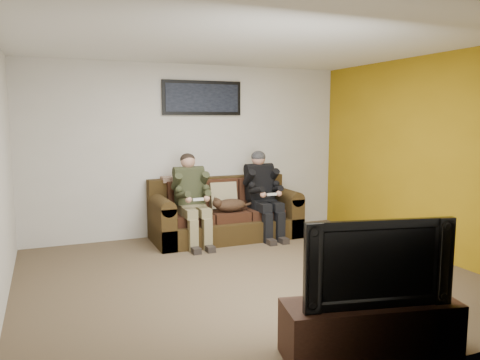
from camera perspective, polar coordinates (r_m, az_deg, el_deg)
name	(u,v)px	position (r m, az deg, el deg)	size (l,w,h in m)	color
floor	(250,277)	(5.42, 1.27, -11.77)	(5.00, 5.00, 0.00)	brown
ceiling	(251,42)	(5.18, 1.36, 16.51)	(5.00, 5.00, 0.00)	silver
wall_back	(191,150)	(7.25, -5.94, 3.60)	(5.00, 5.00, 0.00)	beige
wall_front	(389,193)	(3.23, 17.75, -1.57)	(5.00, 5.00, 0.00)	beige
wall_right	(426,156)	(6.56, 21.71, 2.70)	(4.50, 4.50, 0.00)	beige
accent_wall_right	(425,156)	(6.56, 21.65, 2.70)	(4.50, 4.50, 0.00)	#A37B10
sofa	(224,215)	(7.10, -1.96, -4.30)	(2.17, 0.94, 0.89)	#372610
throw_pillow	(223,195)	(7.08, -2.09, -1.89)	(0.42, 0.12, 0.40)	tan
throw_blanket	(176,179)	(7.07, -7.77, 0.13)	(0.44, 0.22, 0.08)	tan
person_left	(192,194)	(6.68, -5.92, -1.70)	(0.51, 0.87, 1.29)	#887C55
person_right	(263,189)	(7.08, 2.79, -1.11)	(0.51, 0.86, 1.30)	black
cat	(229,205)	(6.83, -1.30, -3.06)	(0.66, 0.26, 0.24)	#4D311E
framed_poster	(202,98)	(7.26, -4.62, 9.94)	(1.25, 0.05, 0.52)	black
tv_stand	(370,328)	(3.85, 15.58, -17.04)	(1.33, 0.43, 0.42)	#321A10
television	(373,260)	(3.66, 15.88, -9.35)	(1.14, 0.15, 0.66)	black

